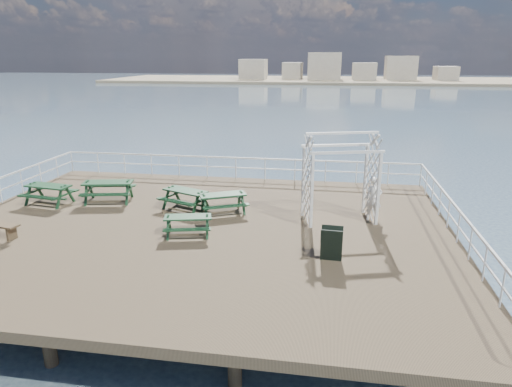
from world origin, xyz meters
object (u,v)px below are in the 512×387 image
object	(u,v)px
picnic_table_a	(48,190)
trellis_arbor	(340,182)
picnic_table_d	(108,187)
picnic_table_b	(186,195)
picnic_table_c	(223,199)
picnic_table_e	(188,221)
person	(374,199)

from	to	relation	value
picnic_table_a	trellis_arbor	world-z (taller)	trellis_arbor
picnic_table_a	trellis_arbor	bearing A→B (deg)	8.18
picnic_table_a	picnic_table_d	bearing A→B (deg)	24.62
picnic_table_b	trellis_arbor	xyz separation A→B (m)	(6.04, -0.35, 0.91)
picnic_table_b	picnic_table_d	size ratio (longest dim) A/B	0.97
picnic_table_c	picnic_table_e	size ratio (longest dim) A/B	1.22
picnic_table_a	picnic_table_e	distance (m)	7.15
picnic_table_c	picnic_table_d	world-z (taller)	picnic_table_d
picnic_table_a	person	xyz separation A→B (m)	(13.10, 0.16, 0.24)
picnic_table_d	picnic_table_e	size ratio (longest dim) A/B	1.26
picnic_table_d	person	size ratio (longest dim) A/B	1.41
picnic_table_d	picnic_table_e	world-z (taller)	picnic_table_d
picnic_table_a	picnic_table_c	bearing A→B (deg)	8.75
trellis_arbor	picnic_table_b	bearing A→B (deg)	160.15
trellis_arbor	person	bearing A→B (deg)	-7.17
picnic_table_b	trellis_arbor	size ratio (longest dim) A/B	0.67
picnic_table_e	person	distance (m)	6.87
picnic_table_c	picnic_table_b	bearing A→B (deg)	144.97
picnic_table_a	trellis_arbor	xyz separation A→B (m)	(11.83, -0.05, 0.89)
picnic_table_b	person	xyz separation A→B (m)	(7.31, -0.14, 0.25)
picnic_table_d	person	xyz separation A→B (m)	(10.79, -0.51, 0.19)
picnic_table_d	trellis_arbor	size ratio (longest dim) A/B	0.69
person	picnic_table_d	bearing A→B (deg)	175.36
picnic_table_e	person	size ratio (longest dim) A/B	1.12
picnic_table_e	person	xyz separation A→B (m)	(6.36, 2.58, 0.32)
picnic_table_d	person	bearing A→B (deg)	-14.77
picnic_table_b	trellis_arbor	bearing A→B (deg)	19.11
picnic_table_e	trellis_arbor	world-z (taller)	trellis_arbor
picnic_table_d	person	distance (m)	10.80
trellis_arbor	person	size ratio (longest dim) A/B	2.03
picnic_table_c	trellis_arbor	bearing A→B (deg)	-27.04
person	trellis_arbor	bearing A→B (deg)	-172.55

